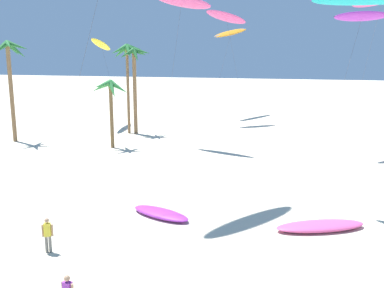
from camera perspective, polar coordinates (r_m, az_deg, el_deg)
name	(u,v)px	position (r m, az deg, el deg)	size (l,w,h in m)	color
palm_tree_0	(9,59)	(47.45, -22.75, 10.13)	(4.43, 4.19, 10.09)	olive
palm_tree_1	(135,66)	(48.62, -7.49, 10.08)	(3.65, 3.57, 9.46)	olive
palm_tree_2	(127,59)	(48.97, -8.42, 10.96)	(3.75, 3.60, 9.84)	olive
palm_tree_3	(111,92)	(41.66, -10.55, 6.69)	(3.71, 3.65, 6.48)	brown
flying_kite_1	(231,33)	(63.15, 5.10, 14.24)	(4.26, 10.29, 12.61)	orange
flying_kite_3	(362,16)	(41.60, 21.28, 15.25)	(5.57, 7.92, 12.61)	purple
flying_kite_4	(182,1)	(41.98, -1.37, 18.11)	(6.21, 7.40, 14.74)	#EA5193
flying_kite_7	(226,17)	(56.43, 4.49, 16.16)	(6.40, 8.26, 14.37)	#EA5193
flying_kite_9	(101,45)	(54.90, -11.73, 12.56)	(4.31, 6.56, 10.78)	yellow
grounded_kite_1	(161,213)	(24.62, -4.09, -8.98)	(3.95, 2.59, 0.38)	purple
grounded_kite_3	(320,226)	(23.79, 16.37, -10.19)	(4.89, 3.21, 0.40)	#EA5193
person_near_left	(48,234)	(21.21, -18.28, -11.05)	(0.48, 0.30, 1.65)	slate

